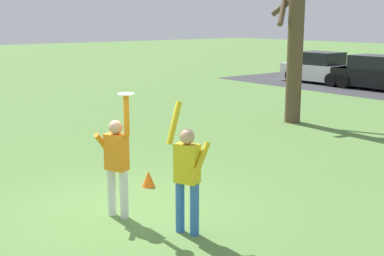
% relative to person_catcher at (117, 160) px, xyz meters
% --- Properties ---
extents(ground_plane, '(120.00, 120.00, 0.00)m').
position_rel_person_catcher_xyz_m(ground_plane, '(-0.20, 0.16, -0.98)').
color(ground_plane, '#567F3D').
extents(person_catcher, '(0.58, 0.48, 2.08)m').
position_rel_person_catcher_xyz_m(person_catcher, '(0.00, 0.00, 0.00)').
color(person_catcher, silver).
rests_on(person_catcher, ground_plane).
extents(person_defender, '(0.63, 0.57, 2.04)m').
position_rel_person_catcher_xyz_m(person_defender, '(1.26, 0.49, -0.00)').
color(person_defender, '#3366B7').
rests_on(person_defender, ground_plane).
extents(frisbee_disc, '(0.26, 0.26, 0.02)m').
position_rel_person_catcher_xyz_m(frisbee_disc, '(0.21, 0.08, 1.11)').
color(frisbee_disc, white).
rests_on(frisbee_disc, person_catcher).
extents(parked_car_white, '(4.12, 2.09, 1.59)m').
position_rel_person_catcher_xyz_m(parked_car_white, '(-9.55, 17.69, -0.25)').
color(parked_car_white, white).
rests_on(parked_car_white, ground_plane).
extents(parked_car_black, '(4.12, 2.09, 1.59)m').
position_rel_person_catcher_xyz_m(parked_car_black, '(-6.29, 17.69, -0.25)').
color(parked_car_black, black).
rests_on(parked_car_black, ground_plane).
extents(bare_tree_tall, '(1.78, 2.11, 6.06)m').
position_rel_person_catcher_xyz_m(bare_tree_tall, '(-3.60, 8.54, 2.16)').
color(bare_tree_tall, brown).
rests_on(bare_tree_tall, ground_plane).
extents(field_cone_orange, '(0.26, 0.26, 0.32)m').
position_rel_person_catcher_xyz_m(field_cone_orange, '(-1.00, 1.27, -0.82)').
color(field_cone_orange, orange).
rests_on(field_cone_orange, ground_plane).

